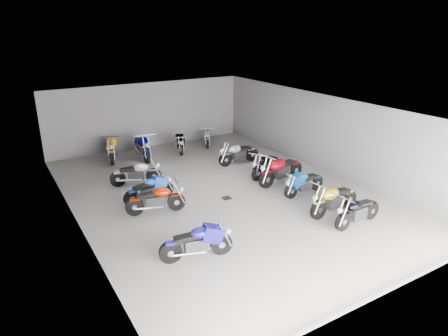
{
  "coord_description": "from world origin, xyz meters",
  "views": [
    {
      "loc": [
        -6.83,
        -11.67,
        5.95
      ],
      "look_at": [
        0.14,
        -0.09,
        1.0
      ],
      "focal_mm": 32.0,
      "sensor_mm": 36.0,
      "label": 1
    }
  ],
  "objects_px": {
    "motorcycle_back_b": "(113,148)",
    "motorcycle_back_c": "(142,146)",
    "motorcycle_left_d": "(156,199)",
    "motorcycle_back_d": "(179,142)",
    "motorcycle_right_e": "(265,165)",
    "motorcycle_left_b": "(197,242)",
    "motorcycle_right_c": "(304,183)",
    "motorcycle_right_d": "(281,170)",
    "motorcycle_right_a": "(357,211)",
    "motorcycle_left_f": "(136,173)",
    "motorcycle_right_b": "(334,199)",
    "motorcycle_back_e": "(207,136)",
    "motorcycle_left_e": "(149,189)",
    "drain_grate": "(227,198)",
    "motorcycle_right_f": "(238,153)"
  },
  "relations": [
    {
      "from": "motorcycle_back_b",
      "to": "motorcycle_back_c",
      "type": "bearing_deg",
      "value": 178.18
    },
    {
      "from": "motorcycle_left_d",
      "to": "motorcycle_back_d",
      "type": "distance_m",
      "value": 6.68
    },
    {
      "from": "motorcycle_back_d",
      "to": "motorcycle_right_e",
      "type": "bearing_deg",
      "value": 125.59
    },
    {
      "from": "motorcycle_left_b",
      "to": "motorcycle_back_b",
      "type": "relative_size",
      "value": 0.86
    },
    {
      "from": "motorcycle_right_c",
      "to": "motorcycle_right_d",
      "type": "xyz_separation_m",
      "value": [
        -0.04,
        1.29,
        0.1
      ]
    },
    {
      "from": "motorcycle_right_a",
      "to": "motorcycle_right_c",
      "type": "relative_size",
      "value": 1.03
    },
    {
      "from": "motorcycle_left_f",
      "to": "motorcycle_right_b",
      "type": "distance_m",
      "value": 7.41
    },
    {
      "from": "motorcycle_right_c",
      "to": "motorcycle_back_e",
      "type": "distance_m",
      "value": 7.35
    },
    {
      "from": "motorcycle_right_b",
      "to": "motorcycle_back_b",
      "type": "relative_size",
      "value": 0.93
    },
    {
      "from": "motorcycle_right_a",
      "to": "motorcycle_back_b",
      "type": "height_order",
      "value": "motorcycle_back_b"
    },
    {
      "from": "motorcycle_back_c",
      "to": "motorcycle_left_e",
      "type": "bearing_deg",
      "value": 78.83
    },
    {
      "from": "motorcycle_right_c",
      "to": "motorcycle_back_e",
      "type": "bearing_deg",
      "value": -4.32
    },
    {
      "from": "motorcycle_right_b",
      "to": "motorcycle_back_b",
      "type": "height_order",
      "value": "motorcycle_back_b"
    },
    {
      "from": "motorcycle_left_d",
      "to": "motorcycle_right_d",
      "type": "xyz_separation_m",
      "value": [
        5.13,
        -0.07,
        0.08
      ]
    },
    {
      "from": "motorcycle_left_b",
      "to": "motorcycle_right_b",
      "type": "height_order",
      "value": "motorcycle_right_b"
    },
    {
      "from": "drain_grate",
      "to": "motorcycle_right_a",
      "type": "height_order",
      "value": "motorcycle_right_a"
    },
    {
      "from": "motorcycle_right_b",
      "to": "motorcycle_back_d",
      "type": "distance_m",
      "value": 8.88
    },
    {
      "from": "motorcycle_left_b",
      "to": "motorcycle_right_e",
      "type": "distance_m",
      "value": 6.55
    },
    {
      "from": "motorcycle_right_e",
      "to": "motorcycle_back_b",
      "type": "xyz_separation_m",
      "value": [
        -4.73,
        5.27,
        0.09
      ]
    },
    {
      "from": "motorcycle_right_f",
      "to": "motorcycle_back_b",
      "type": "height_order",
      "value": "motorcycle_back_b"
    },
    {
      "from": "drain_grate",
      "to": "motorcycle_back_b",
      "type": "xyz_separation_m",
      "value": [
        -2.21,
        6.36,
        0.57
      ]
    },
    {
      "from": "motorcycle_back_e",
      "to": "motorcycle_left_e",
      "type": "bearing_deg",
      "value": 69.88
    },
    {
      "from": "motorcycle_left_e",
      "to": "motorcycle_back_e",
      "type": "distance_m",
      "value": 7.11
    },
    {
      "from": "motorcycle_right_a",
      "to": "motorcycle_back_d",
      "type": "distance_m",
      "value": 9.82
    },
    {
      "from": "motorcycle_left_d",
      "to": "motorcycle_right_e",
      "type": "bearing_deg",
      "value": 114.69
    },
    {
      "from": "motorcycle_right_a",
      "to": "motorcycle_right_d",
      "type": "xyz_separation_m",
      "value": [
        0.13,
        3.93,
        0.08
      ]
    },
    {
      "from": "motorcycle_left_b",
      "to": "motorcycle_left_e",
      "type": "bearing_deg",
      "value": -169.61
    },
    {
      "from": "drain_grate",
      "to": "motorcycle_back_c",
      "type": "xyz_separation_m",
      "value": [
        -0.99,
        5.87,
        0.57
      ]
    },
    {
      "from": "motorcycle_right_f",
      "to": "motorcycle_back_c",
      "type": "relative_size",
      "value": 0.85
    },
    {
      "from": "drain_grate",
      "to": "motorcycle_right_e",
      "type": "relative_size",
      "value": 0.17
    },
    {
      "from": "motorcycle_left_f",
      "to": "motorcycle_right_e",
      "type": "relative_size",
      "value": 1.02
    },
    {
      "from": "motorcycle_right_a",
      "to": "motorcycle_right_b",
      "type": "distance_m",
      "value": 0.95
    },
    {
      "from": "motorcycle_left_d",
      "to": "motorcycle_right_c",
      "type": "bearing_deg",
      "value": 90.21
    },
    {
      "from": "motorcycle_left_d",
      "to": "motorcycle_back_d",
      "type": "bearing_deg",
      "value": 163.57
    },
    {
      "from": "motorcycle_left_f",
      "to": "motorcycle_back_d",
      "type": "height_order",
      "value": "motorcycle_back_d"
    },
    {
      "from": "motorcycle_right_e",
      "to": "motorcycle_right_b",
      "type": "bearing_deg",
      "value": 154.41
    },
    {
      "from": "motorcycle_right_f",
      "to": "motorcycle_back_d",
      "type": "distance_m",
      "value": 3.36
    },
    {
      "from": "motorcycle_left_e",
      "to": "motorcycle_back_b",
      "type": "distance_m",
      "value": 5.19
    },
    {
      "from": "drain_grate",
      "to": "motorcycle_back_d",
      "type": "xyz_separation_m",
      "value": [
        0.9,
        5.92,
        0.47
      ]
    },
    {
      "from": "motorcycle_left_e",
      "to": "motorcycle_right_f",
      "type": "height_order",
      "value": "motorcycle_right_f"
    },
    {
      "from": "motorcycle_left_f",
      "to": "motorcycle_back_b",
      "type": "relative_size",
      "value": 0.84
    },
    {
      "from": "motorcycle_right_d",
      "to": "motorcycle_right_b",
      "type": "bearing_deg",
      "value": 167.85
    },
    {
      "from": "drain_grate",
      "to": "motorcycle_back_c",
      "type": "distance_m",
      "value": 5.98
    },
    {
      "from": "motorcycle_right_b",
      "to": "motorcycle_back_d",
      "type": "bearing_deg",
      "value": 5.48
    },
    {
      "from": "motorcycle_left_e",
      "to": "motorcycle_right_c",
      "type": "height_order",
      "value": "motorcycle_right_c"
    },
    {
      "from": "motorcycle_back_b",
      "to": "motorcycle_left_d",
      "type": "bearing_deg",
      "value": 106.46
    },
    {
      "from": "motorcycle_left_e",
      "to": "motorcycle_right_b",
      "type": "height_order",
      "value": "motorcycle_right_b"
    },
    {
      "from": "drain_grate",
      "to": "motorcycle_right_b",
      "type": "distance_m",
      "value": 3.73
    },
    {
      "from": "motorcycle_left_e",
      "to": "motorcycle_left_f",
      "type": "xyz_separation_m",
      "value": [
        0.13,
        1.72,
        0.02
      ]
    },
    {
      "from": "motorcycle_left_e",
      "to": "motorcycle_back_e",
      "type": "bearing_deg",
      "value": 129.87
    }
  ]
}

